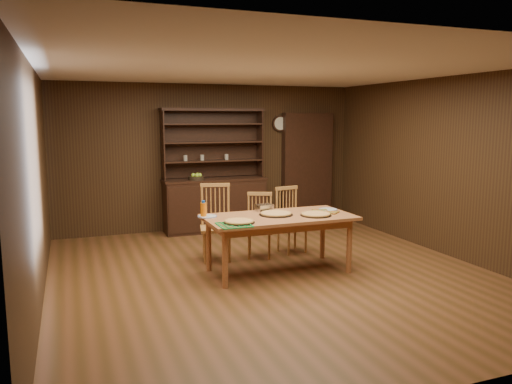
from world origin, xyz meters
name	(u,v)px	position (x,y,z in m)	size (l,w,h in m)	color
floor	(274,275)	(0.00, 0.00, 0.00)	(6.00, 6.00, 0.00)	brown
room_shell	(275,153)	(0.00, 0.00, 1.58)	(6.00, 6.00, 6.00)	white
china_hutch	(215,198)	(0.00, 2.75, 0.60)	(1.84, 0.52, 2.17)	black
doorway	(307,168)	(1.90, 2.90, 1.05)	(1.00, 0.18, 2.10)	black
wall_clock	(280,124)	(1.35, 2.96, 1.90)	(0.30, 0.05, 0.30)	black
dining_table	(279,222)	(0.11, 0.10, 0.67)	(1.92, 0.96, 0.75)	#B46B3E
chair_left	(216,219)	(-0.48, 0.99, 0.57)	(0.52, 0.51, 1.08)	#C48F43
chair_center	(260,223)	(0.15, 0.91, 0.49)	(0.49, 0.48, 0.93)	#C48F43
chair_right	(290,217)	(0.67, 0.99, 0.52)	(0.46, 0.44, 0.98)	#C48F43
pizza_left	(239,221)	(-0.52, -0.14, 0.77)	(0.38, 0.38, 0.04)	black
pizza_right	(316,214)	(0.56, -0.06, 0.77)	(0.40, 0.40, 0.04)	black
pizza_center	(276,214)	(0.09, 0.16, 0.77)	(0.44, 0.44, 0.04)	black
cooling_rack	(234,225)	(-0.62, -0.25, 0.76)	(0.36, 0.36, 0.02)	#0C9D3E
plate_left	(207,216)	(-0.78, 0.35, 0.76)	(0.25, 0.25, 0.02)	silver
plate_right	(328,209)	(0.90, 0.22, 0.76)	(0.25, 0.25, 0.02)	silver
foil_dish	(264,208)	(0.06, 0.49, 0.79)	(0.22, 0.16, 0.09)	silver
juice_bottle	(204,210)	(-0.83, 0.34, 0.85)	(0.08, 0.08, 0.22)	orange
pot_holder_a	(330,212)	(0.83, 0.04, 0.76)	(0.20, 0.20, 0.01)	red
pot_holder_b	(320,211)	(0.75, 0.19, 0.76)	(0.20, 0.20, 0.02)	red
fruit_bowl	(196,177)	(-0.34, 2.69, 0.98)	(0.28, 0.28, 0.12)	black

